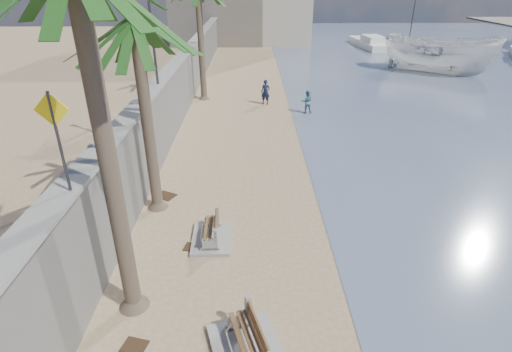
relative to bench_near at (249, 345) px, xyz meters
name	(u,v)px	position (x,y,z in m)	size (l,w,h in m)	color
ground_plane	(279,346)	(0.75, 0.33, -0.43)	(140.00, 140.00, 0.00)	tan
seawall	(184,83)	(-4.45, 20.33, 1.32)	(0.45, 70.00, 3.50)	gray
wall_cap	(182,55)	(-4.45, 20.33, 3.12)	(0.80, 70.00, 0.12)	gray
bench_near	(249,345)	(0.00, 0.00, 0.00)	(2.24, 2.74, 0.99)	gray
bench_far	(211,231)	(-1.33, 4.82, -0.08)	(1.38, 1.98, 0.81)	gray
palm_mid	(134,22)	(-3.64, 7.02, 6.45)	(5.00, 5.00, 7.87)	brown
pedestrian_sign	(56,129)	(-4.25, 1.83, 4.72)	(0.78, 0.07, 2.40)	#2D2D33
streetlight	(150,15)	(-4.35, 12.33, 6.21)	(0.28, 0.28, 5.12)	#2D2D33
person_a	(266,90)	(1.08, 21.13, 0.56)	(0.72, 0.48, 1.99)	#121833
person_b	(307,101)	(3.75, 19.07, 0.41)	(0.82, 0.63, 1.70)	teal
boat_cruiser	(439,52)	(17.45, 31.28, 1.45)	(3.89, 4.00, 4.58)	silver
yacht_far	(369,44)	(15.32, 46.68, -0.08)	(9.52, 2.67, 1.50)	silver
sailboat_west	(408,44)	(20.30, 46.60, -0.09)	(5.09, 5.84, 9.78)	silver
debris_b	(135,346)	(-2.84, 0.36, -0.42)	(0.60, 0.48, 0.03)	#382616
debris_c	(166,196)	(-3.51, 7.91, -0.42)	(0.78, 0.63, 0.03)	#382616
debris_d	(190,247)	(-2.02, 4.39, -0.42)	(0.47, 0.37, 0.03)	#382616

